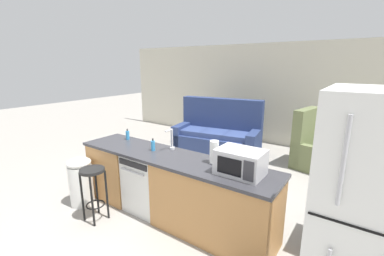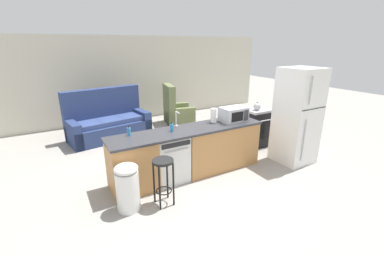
{
  "view_description": "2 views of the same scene",
  "coord_description": "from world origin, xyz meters",
  "px_view_note": "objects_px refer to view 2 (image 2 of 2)",
  "views": [
    {
      "loc": [
        2.23,
        -2.44,
        2.07
      ],
      "look_at": [
        0.04,
        0.67,
        1.12
      ],
      "focal_mm": 24.0,
      "sensor_mm": 36.0,
      "label": 1
    },
    {
      "loc": [
        -1.96,
        -3.84,
        2.37
      ],
      "look_at": [
        0.32,
        0.18,
        0.84
      ],
      "focal_mm": 24.0,
      "sensor_mm": 36.0,
      "label": 2
    }
  ],
  "objects_px": {
    "microwave": "(233,114)",
    "trash_bin": "(128,187)",
    "paper_towel_roll": "(213,116)",
    "dish_soap_bottle": "(129,131)",
    "bar_stool": "(163,172)",
    "kettle": "(257,107)",
    "couch": "(108,123)",
    "refrigerator": "(297,116)",
    "dishwasher": "(169,158)",
    "soap_bottle": "(172,128)",
    "stove_range": "(257,126)",
    "armchair": "(176,112)"
  },
  "relations": [
    {
      "from": "trash_bin",
      "to": "paper_towel_roll",
      "type": "bearing_deg",
      "value": 18.16
    },
    {
      "from": "microwave",
      "to": "armchair",
      "type": "bearing_deg",
      "value": 85.65
    },
    {
      "from": "soap_bottle",
      "to": "paper_towel_roll",
      "type": "bearing_deg",
      "value": 5.24
    },
    {
      "from": "microwave",
      "to": "couch",
      "type": "distance_m",
      "value": 3.46
    },
    {
      "from": "dishwasher",
      "to": "trash_bin",
      "type": "relative_size",
      "value": 1.14
    },
    {
      "from": "dishwasher",
      "to": "dish_soap_bottle",
      "type": "relative_size",
      "value": 4.77
    },
    {
      "from": "microwave",
      "to": "trash_bin",
      "type": "height_order",
      "value": "microwave"
    },
    {
      "from": "trash_bin",
      "to": "armchair",
      "type": "distance_m",
      "value": 4.4
    },
    {
      "from": "trash_bin",
      "to": "microwave",
      "type": "bearing_deg",
      "value": 12.57
    },
    {
      "from": "microwave",
      "to": "dish_soap_bottle",
      "type": "height_order",
      "value": "microwave"
    },
    {
      "from": "dish_soap_bottle",
      "to": "couch",
      "type": "bearing_deg",
      "value": 86.33
    },
    {
      "from": "paper_towel_roll",
      "to": "trash_bin",
      "type": "distance_m",
      "value": 2.13
    },
    {
      "from": "soap_bottle",
      "to": "trash_bin",
      "type": "distance_m",
      "value": 1.28
    },
    {
      "from": "paper_towel_roll",
      "to": "bar_stool",
      "type": "relative_size",
      "value": 0.38
    },
    {
      "from": "microwave",
      "to": "dish_soap_bottle",
      "type": "distance_m",
      "value": 2.05
    },
    {
      "from": "bar_stool",
      "to": "couch",
      "type": "relative_size",
      "value": 0.35
    },
    {
      "from": "paper_towel_roll",
      "to": "dish_soap_bottle",
      "type": "bearing_deg",
      "value": 177.29
    },
    {
      "from": "dish_soap_bottle",
      "to": "bar_stool",
      "type": "relative_size",
      "value": 0.24
    },
    {
      "from": "microwave",
      "to": "armchair",
      "type": "distance_m",
      "value": 3.16
    },
    {
      "from": "dishwasher",
      "to": "bar_stool",
      "type": "height_order",
      "value": "dishwasher"
    },
    {
      "from": "kettle",
      "to": "bar_stool",
      "type": "distance_m",
      "value": 3.06
    },
    {
      "from": "kettle",
      "to": "couch",
      "type": "bearing_deg",
      "value": 140.23
    },
    {
      "from": "dish_soap_bottle",
      "to": "stove_range",
      "type": "bearing_deg",
      "value": 6.32
    },
    {
      "from": "refrigerator",
      "to": "bar_stool",
      "type": "height_order",
      "value": "refrigerator"
    },
    {
      "from": "dishwasher",
      "to": "bar_stool",
      "type": "xyz_separation_m",
      "value": [
        -0.39,
        -0.64,
        0.11
      ]
    },
    {
      "from": "refrigerator",
      "to": "stove_range",
      "type": "bearing_deg",
      "value": 89.99
    },
    {
      "from": "dishwasher",
      "to": "microwave",
      "type": "bearing_deg",
      "value": -0.05
    },
    {
      "from": "trash_bin",
      "to": "armchair",
      "type": "relative_size",
      "value": 0.62
    },
    {
      "from": "kettle",
      "to": "paper_towel_roll",
      "type": "bearing_deg",
      "value": -167.7
    },
    {
      "from": "refrigerator",
      "to": "couch",
      "type": "distance_m",
      "value": 4.6
    },
    {
      "from": "stove_range",
      "to": "microwave",
      "type": "bearing_deg",
      "value": -155.29
    },
    {
      "from": "paper_towel_roll",
      "to": "couch",
      "type": "xyz_separation_m",
      "value": [
        -1.47,
        2.72,
        -0.64
      ]
    },
    {
      "from": "soap_bottle",
      "to": "armchair",
      "type": "bearing_deg",
      "value": 62.82
    },
    {
      "from": "stove_range",
      "to": "dishwasher",
      "type": "bearing_deg",
      "value": -168.09
    },
    {
      "from": "dishwasher",
      "to": "soap_bottle",
      "type": "distance_m",
      "value": 0.56
    },
    {
      "from": "refrigerator",
      "to": "soap_bottle",
      "type": "height_order",
      "value": "refrigerator"
    },
    {
      "from": "stove_range",
      "to": "microwave",
      "type": "relative_size",
      "value": 1.8
    },
    {
      "from": "stove_range",
      "to": "trash_bin",
      "type": "relative_size",
      "value": 1.22
    },
    {
      "from": "paper_towel_roll",
      "to": "kettle",
      "type": "distance_m",
      "value": 1.46
    },
    {
      "from": "refrigerator",
      "to": "bar_stool",
      "type": "relative_size",
      "value": 2.61
    },
    {
      "from": "dishwasher",
      "to": "trash_bin",
      "type": "xyz_separation_m",
      "value": [
        -0.91,
        -0.52,
        -0.04
      ]
    },
    {
      "from": "soap_bottle",
      "to": "dishwasher",
      "type": "bearing_deg",
      "value": -160.86
    },
    {
      "from": "soap_bottle",
      "to": "stove_range",
      "type": "bearing_deg",
      "value": 11.68
    },
    {
      "from": "dish_soap_bottle",
      "to": "soap_bottle",
      "type": "bearing_deg",
      "value": -12.94
    },
    {
      "from": "dishwasher",
      "to": "bar_stool",
      "type": "distance_m",
      "value": 0.76
    },
    {
      "from": "armchair",
      "to": "trash_bin",
      "type": "bearing_deg",
      "value": -125.42
    },
    {
      "from": "dish_soap_bottle",
      "to": "bar_stool",
      "type": "xyz_separation_m",
      "value": [
        0.24,
        -0.83,
        -0.44
      ]
    },
    {
      "from": "microwave",
      "to": "trash_bin",
      "type": "distance_m",
      "value": 2.46
    },
    {
      "from": "microwave",
      "to": "bar_stool",
      "type": "distance_m",
      "value": 1.98
    },
    {
      "from": "microwave",
      "to": "bar_stool",
      "type": "relative_size",
      "value": 0.68
    }
  ]
}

